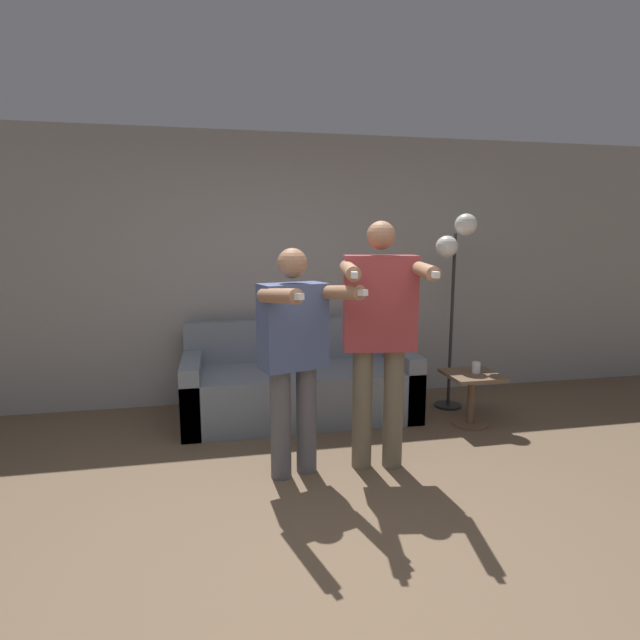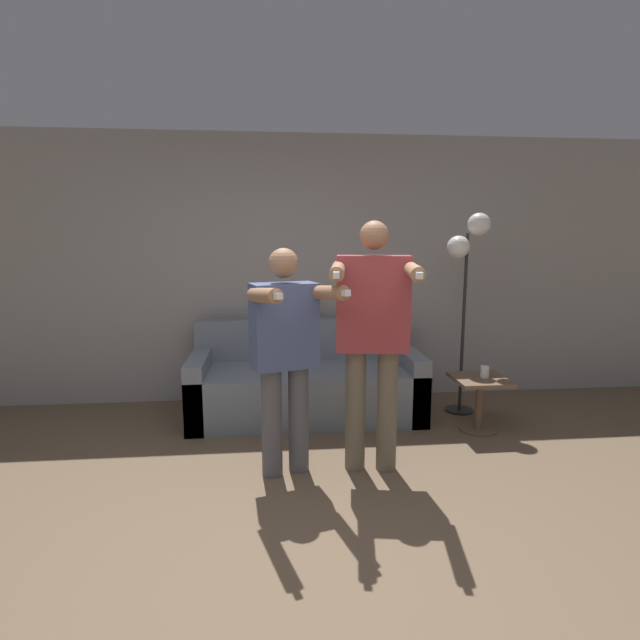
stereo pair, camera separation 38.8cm
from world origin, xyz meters
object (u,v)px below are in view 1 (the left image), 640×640
(cup, at_px, (476,368))
(cat, at_px, (294,312))
(side_table, at_px, (472,388))
(person_right, at_px, (380,328))
(couch, at_px, (300,386))
(floor_lamp, at_px, (455,255))
(person_left, at_px, (294,348))

(cup, bearing_deg, cat, 150.19)
(side_table, distance_m, cup, 0.18)
(person_right, bearing_deg, side_table, 39.93)
(couch, height_order, person_right, person_right)
(floor_lamp, xyz_separation_m, side_table, (-0.03, -0.48, -1.13))
(floor_lamp, distance_m, cup, 1.06)
(floor_lamp, bearing_deg, person_right, -134.55)
(couch, bearing_deg, side_table, -19.95)
(couch, bearing_deg, person_right, -71.89)
(person_left, xyz_separation_m, cat, (0.22, 1.47, 0.02))
(person_left, bearing_deg, cat, 65.00)
(person_left, xyz_separation_m, floor_lamp, (1.67, 1.10, 0.57))
(person_right, xyz_separation_m, cup, (1.09, 0.63, -0.50))
(couch, relative_size, cat, 5.13)
(person_right, height_order, cup, person_right)
(couch, relative_size, side_table, 4.46)
(cat, distance_m, floor_lamp, 1.59)
(person_right, distance_m, cup, 1.36)
(cat, bearing_deg, person_right, -75.92)
(person_left, bearing_deg, side_table, 4.44)
(couch, relative_size, cup, 21.43)
(cat, height_order, cup, cat)
(side_table, bearing_deg, cat, 149.32)
(person_left, height_order, floor_lamp, floor_lamp)
(side_table, relative_size, cup, 4.81)
(couch, xyz_separation_m, cat, (0.01, 0.33, 0.63))
(person_left, xyz_separation_m, side_table, (1.64, 0.63, -0.56))
(person_left, bearing_deg, person_right, -16.18)
(couch, distance_m, side_table, 1.52)
(person_right, distance_m, side_table, 1.40)
(person_right, height_order, side_table, person_right)
(couch, distance_m, cat, 0.71)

